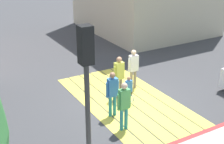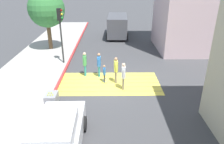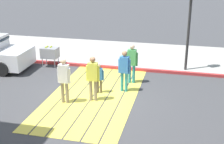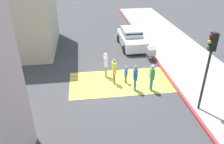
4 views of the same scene
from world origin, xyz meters
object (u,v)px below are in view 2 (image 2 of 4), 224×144
(van_down_street, at_px, (117,25))
(pedestrian_adult_trailing, at_px, (99,63))
(pedestrian_teen_behind, at_px, (85,62))
(street_tree, at_px, (48,10))
(pedestrian_adult_side, at_px, (116,68))
(pedestrian_adult_lead, at_px, (123,74))
(pedestrian_child_with_racket, at_px, (104,73))
(traffic_light_corner, at_px, (60,25))
(car_parked_near_curb, at_px, (56,138))
(tennis_ball_cart, at_px, (52,98))

(van_down_street, relative_size, pedestrian_adult_trailing, 3.16)
(van_down_street, relative_size, pedestrian_teen_behind, 3.12)
(van_down_street, relative_size, street_tree, 0.99)
(pedestrian_adult_side, bearing_deg, street_tree, 130.05)
(van_down_street, bearing_deg, pedestrian_adult_lead, -90.30)
(pedestrian_teen_behind, relative_size, pedestrian_child_with_racket, 1.43)
(pedestrian_adult_lead, height_order, pedestrian_child_with_racket, pedestrian_adult_lead)
(pedestrian_adult_trailing, height_order, pedestrian_child_with_racket, pedestrian_adult_trailing)
(traffic_light_corner, relative_size, pedestrian_adult_lead, 2.48)
(street_tree, xyz_separation_m, pedestrian_adult_trailing, (4.70, -5.97, -2.65))
(van_down_street, height_order, pedestrian_adult_lead, van_down_street)
(pedestrian_adult_lead, distance_m, pedestrian_adult_side, 1.04)
(pedestrian_child_with_racket, bearing_deg, car_parked_near_curb, -105.23)
(van_down_street, height_order, street_tree, street_tree)
(car_parked_near_curb, relative_size, pedestrian_adult_lead, 2.53)
(traffic_light_corner, height_order, street_tree, street_tree)
(pedestrian_adult_side, relative_size, pedestrian_teen_behind, 1.01)
(car_parked_near_curb, height_order, pedestrian_teen_behind, pedestrian_teen_behind)
(car_parked_near_curb, height_order, traffic_light_corner, traffic_light_corner)
(pedestrian_adult_lead, height_order, pedestrian_adult_trailing, pedestrian_adult_lead)
(street_tree, xyz_separation_m, pedestrian_adult_lead, (6.24, -7.87, -2.63))
(tennis_ball_cart, height_order, pedestrian_adult_side, pedestrian_adult_side)
(pedestrian_child_with_racket, bearing_deg, pedestrian_adult_trailing, 112.07)
(pedestrian_adult_side, distance_m, pedestrian_child_with_racket, 0.81)
(pedestrian_adult_lead, bearing_deg, street_tree, 128.41)
(traffic_light_corner, bearing_deg, pedestrian_adult_side, -39.43)
(pedestrian_teen_behind, bearing_deg, street_tree, 122.62)
(street_tree, distance_m, pedestrian_teen_behind, 7.43)
(pedestrian_adult_side, bearing_deg, pedestrian_teen_behind, 152.66)
(van_down_street, distance_m, pedestrian_adult_trailing, 11.07)
(traffic_light_corner, height_order, tennis_ball_cart, traffic_light_corner)
(street_tree, height_order, pedestrian_teen_behind, street_tree)
(traffic_light_corner, xyz_separation_m, pedestrian_child_with_racket, (3.24, -3.25, -2.38))
(pedestrian_adult_trailing, distance_m, pedestrian_child_with_racket, 1.04)
(car_parked_near_curb, relative_size, pedestrian_adult_side, 2.53)
(car_parked_near_curb, bearing_deg, tennis_ball_cart, 107.08)
(pedestrian_adult_trailing, distance_m, pedestrian_adult_side, 1.46)
(van_down_street, xyz_separation_m, pedestrian_adult_trailing, (-1.60, -10.95, -0.30))
(pedestrian_adult_trailing, bearing_deg, van_down_street, 81.69)
(traffic_light_corner, xyz_separation_m, pedestrian_adult_lead, (4.40, -4.22, -2.04))
(van_down_street, xyz_separation_m, pedestrian_adult_lead, (-0.07, -12.84, -0.28))
(traffic_light_corner, xyz_separation_m, pedestrian_adult_side, (3.98, -3.27, -2.04))
(traffic_light_corner, height_order, pedestrian_adult_side, traffic_light_corner)
(street_tree, relative_size, tennis_ball_cart, 5.23)
(traffic_light_corner, relative_size, pedestrian_adult_trailing, 2.53)
(pedestrian_teen_behind, bearing_deg, tennis_ball_cart, -106.17)
(street_tree, xyz_separation_m, pedestrian_adult_side, (5.82, -6.92, -2.63))
(pedestrian_adult_trailing, relative_size, pedestrian_adult_side, 0.98)
(pedestrian_adult_trailing, relative_size, pedestrian_child_with_racket, 1.41)
(van_down_street, xyz_separation_m, pedestrian_teen_behind, (-2.56, -10.82, -0.29))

